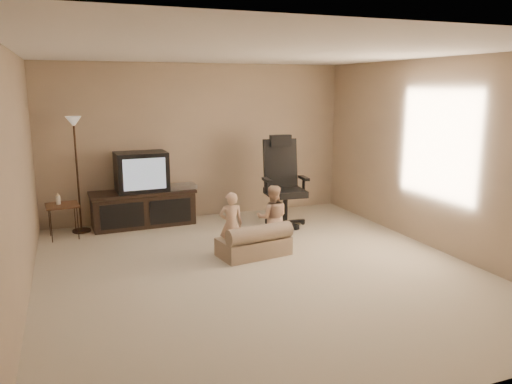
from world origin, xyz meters
TOP-DOWN VIEW (x-y plane):
  - floor at (0.00, 0.00)m, footprint 5.50×5.50m
  - room_shell at (0.00, 0.00)m, footprint 5.50×5.50m
  - tv_stand at (-0.97, 2.49)m, footprint 1.63×0.66m
  - office_chair at (1.08, 1.75)m, footprint 0.70×0.74m
  - side_table at (-2.15, 2.23)m, footprint 0.48×0.48m
  - floor_lamp at (-1.91, 2.45)m, footprint 0.27×0.27m
  - child_sofa at (0.14, 0.50)m, footprint 0.95×0.63m
  - toddler_left at (-0.14, 0.63)m, footprint 0.34×0.27m
  - toddler_right at (0.45, 0.67)m, footprint 0.48×0.35m

SIDE VIEW (x-z plane):
  - floor at x=0.00m, z-range 0.00..0.00m
  - child_sofa at x=0.14m, z-range -0.04..0.39m
  - toddler_left at x=-0.14m, z-range 0.00..0.83m
  - toddler_right at x=0.45m, z-range 0.00..0.87m
  - side_table at x=-2.15m, z-range 0.14..0.80m
  - tv_stand at x=-0.97m, z-range -0.10..1.06m
  - office_chair at x=1.08m, z-range -0.20..1.20m
  - floor_lamp at x=-1.91m, z-range 0.39..2.11m
  - room_shell at x=0.00m, z-range -1.23..4.27m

